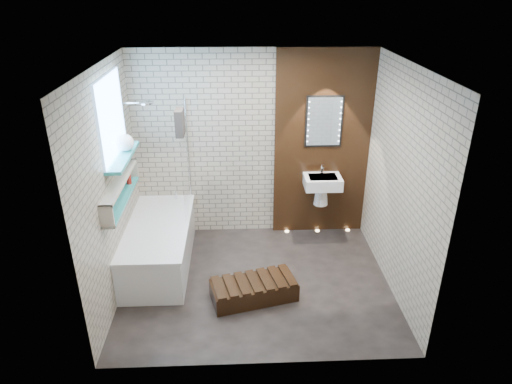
{
  "coord_description": "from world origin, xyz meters",
  "views": [
    {
      "loc": [
        -0.21,
        -4.58,
        3.39
      ],
      "look_at": [
        0.0,
        0.15,
        1.15
      ],
      "focal_mm": 32.02,
      "sensor_mm": 36.0,
      "label": 1
    }
  ],
  "objects_px": {
    "bathtub": "(159,244)",
    "walnut_step": "(254,290)",
    "bath_screen": "(185,159)",
    "led_mirror": "(324,122)",
    "washbasin": "(322,186)"
  },
  "relations": [
    {
      "from": "bathtub",
      "to": "washbasin",
      "type": "xyz_separation_m",
      "value": [
        2.17,
        0.62,
        0.5
      ]
    },
    {
      "from": "bathtub",
      "to": "bath_screen",
      "type": "height_order",
      "value": "bath_screen"
    },
    {
      "from": "washbasin",
      "to": "walnut_step",
      "type": "bearing_deg",
      "value": -125.92
    },
    {
      "from": "bath_screen",
      "to": "led_mirror",
      "type": "xyz_separation_m",
      "value": [
        1.82,
        0.34,
        0.37
      ]
    },
    {
      "from": "bathtub",
      "to": "walnut_step",
      "type": "height_order",
      "value": "bathtub"
    },
    {
      "from": "bathtub",
      "to": "led_mirror",
      "type": "xyz_separation_m",
      "value": [
        2.17,
        0.78,
        1.36
      ]
    },
    {
      "from": "bathtub",
      "to": "bath_screen",
      "type": "xyz_separation_m",
      "value": [
        0.35,
        0.44,
        0.99
      ]
    },
    {
      "from": "bathtub",
      "to": "bath_screen",
      "type": "bearing_deg",
      "value": 51.1
    },
    {
      "from": "bath_screen",
      "to": "walnut_step",
      "type": "height_order",
      "value": "bath_screen"
    },
    {
      "from": "bathtub",
      "to": "washbasin",
      "type": "distance_m",
      "value": 2.32
    },
    {
      "from": "washbasin",
      "to": "walnut_step",
      "type": "relative_size",
      "value": 0.6
    },
    {
      "from": "led_mirror",
      "to": "walnut_step",
      "type": "relative_size",
      "value": 0.72
    },
    {
      "from": "washbasin",
      "to": "walnut_step",
      "type": "distance_m",
      "value": 1.83
    },
    {
      "from": "led_mirror",
      "to": "walnut_step",
      "type": "xyz_separation_m",
      "value": [
        -1.0,
        -1.53,
        -1.54
      ]
    },
    {
      "from": "led_mirror",
      "to": "walnut_step",
      "type": "distance_m",
      "value": 2.39
    }
  ]
}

